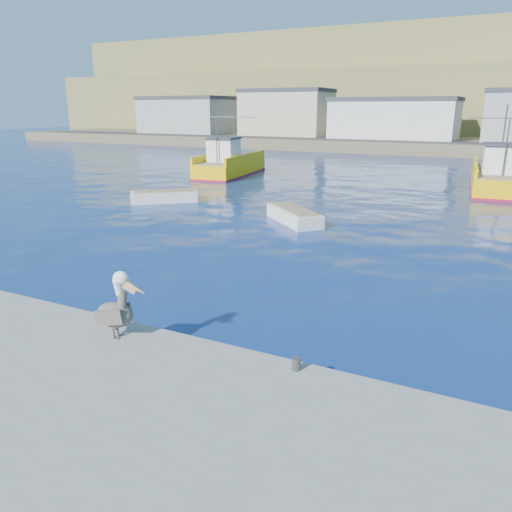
# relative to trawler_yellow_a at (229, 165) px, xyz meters

# --- Properties ---
(ground) EXTENTS (260.00, 260.00, 0.00)m
(ground) POSITION_rel_trawler_yellow_a_xyz_m (17.16, -28.72, -0.99)
(ground) COLOR #061951
(ground) RESTS_ON ground
(dock_bollards) EXTENTS (36.20, 0.20, 0.30)m
(dock_bollards) POSITION_rel_trawler_yellow_a_xyz_m (17.76, -32.12, -0.34)
(dock_bollards) COLOR #4C4C4C
(dock_bollards) RESTS_ON dock
(far_shore) EXTENTS (200.00, 81.00, 24.00)m
(far_shore) POSITION_rel_trawler_yellow_a_xyz_m (17.16, 80.49, 7.98)
(far_shore) COLOR brown
(far_shore) RESTS_ON ground
(trawler_yellow_a) EXTENTS (4.86, 10.76, 6.40)m
(trawler_yellow_a) POSITION_rel_trawler_yellow_a_xyz_m (0.00, 0.00, 0.00)
(trawler_yellow_a) COLOR #FBB802
(trawler_yellow_a) RESTS_ON ground
(trawler_yellow_b) EXTENTS (5.25, 11.36, 6.49)m
(trawler_yellow_b) POSITION_rel_trawler_yellow_a_xyz_m (23.17, 1.31, 0.04)
(trawler_yellow_b) COLOR #FBB802
(trawler_yellow_b) RESTS_ON ground
(skiff_left) EXTENTS (4.41, 3.98, 0.96)m
(skiff_left) POSITION_rel_trawler_yellow_a_xyz_m (3.04, -14.26, -0.69)
(skiff_left) COLOR silver
(skiff_left) RESTS_ON ground
(skiff_mid) EXTENTS (4.26, 4.11, 0.95)m
(skiff_mid) POSITION_rel_trawler_yellow_a_xyz_m (13.40, -16.10, -0.69)
(skiff_mid) COLOR silver
(skiff_mid) RESTS_ON ground
(pelican) EXTENTS (1.45, 0.82, 1.80)m
(pelican) POSITION_rel_trawler_yellow_a_xyz_m (15.43, -32.63, 0.27)
(pelican) COLOR #595451
(pelican) RESTS_ON dock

